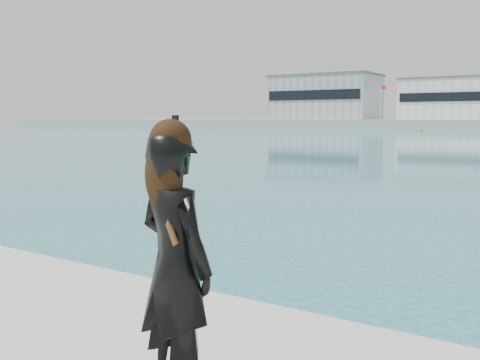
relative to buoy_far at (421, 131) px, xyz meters
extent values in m
cube|color=gray|center=(-32.59, 31.41, 7.50)|extent=(26.00, 16.00, 11.00)
cube|color=black|center=(-32.59, 23.31, 8.05)|extent=(24.70, 0.20, 2.42)
cube|color=#59595B|center=(-32.59, 31.41, 13.25)|extent=(26.52, 16.32, 0.50)
cube|color=silver|center=(0.41, 31.41, 6.50)|extent=(24.00, 15.00, 9.00)
cube|color=black|center=(0.41, 23.81, 6.95)|extent=(22.80, 0.20, 1.98)
cube|color=#59595B|center=(0.41, 31.41, 11.25)|extent=(24.48, 15.30, 0.50)
cylinder|color=silver|center=(-15.59, 24.41, 6.00)|extent=(0.16, 0.16, 8.00)
cube|color=red|center=(-14.99, 24.41, 9.40)|extent=(1.20, 0.04, 0.80)
sphere|color=gold|center=(0.00, 0.00, 0.00)|extent=(0.50, 0.50, 0.50)
imported|color=black|center=(23.06, -97.25, 1.59)|extent=(0.65, 0.50, 1.57)
sphere|color=black|center=(23.05, -97.27, 2.32)|extent=(0.24, 0.24, 0.24)
ellipsoid|color=black|center=(23.04, -97.32, 2.12)|extent=(0.26, 0.14, 0.42)
cylinder|color=tan|center=(22.87, -97.10, 2.22)|extent=(0.11, 0.20, 0.34)
cylinder|color=white|center=(22.88, -97.06, 2.35)|extent=(0.09, 0.09, 0.03)
cube|color=black|center=(22.89, -97.02, 2.41)|extent=(0.06, 0.03, 0.12)
cube|color=#4C2D14|center=(23.07, -97.34, 1.90)|extent=(0.22, 0.07, 0.32)
camera|label=1|loc=(25.02, -99.60, 2.45)|focal=40.00mm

